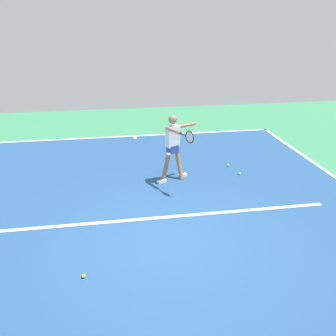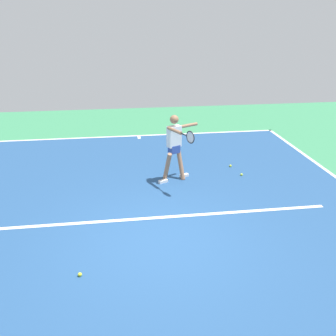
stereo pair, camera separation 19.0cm
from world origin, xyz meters
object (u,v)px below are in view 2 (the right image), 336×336
Objects in this scene: tennis_ball_far_corner at (80,274)px; tennis_player at (175,144)px; tennis_ball_near_service_line at (230,166)px; tennis_ball_centre_court at (242,175)px.

tennis_player is at bearing -121.03° from tennis_ball_far_corner.
tennis_ball_near_service_line is at bearing 175.73° from tennis_player.
tennis_ball_near_service_line is at bearing -132.38° from tennis_ball_far_corner.
tennis_ball_far_corner and tennis_ball_near_service_line have the same top height.
tennis_ball_far_corner is at bearing 47.62° from tennis_ball_near_service_line.
tennis_ball_far_corner is at bearing 33.13° from tennis_player.
tennis_ball_near_service_line is at bearing -80.23° from tennis_ball_centre_court.
tennis_player is 4.18m from tennis_ball_far_corner.
tennis_player is 26.19× the size of tennis_ball_centre_court.
tennis_player is at bearing 1.05° from tennis_ball_centre_court.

